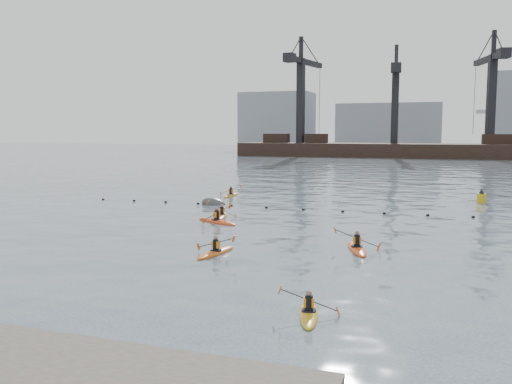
% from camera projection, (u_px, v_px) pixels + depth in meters
% --- Properties ---
extents(ground, '(400.00, 400.00, 0.00)m').
position_uv_depth(ground, '(133.00, 290.00, 20.46)').
color(ground, '#384651').
rests_on(ground, ground).
extents(float_line, '(33.24, 0.73, 0.24)m').
position_uv_depth(float_line, '(285.00, 208.00, 41.77)').
color(float_line, black).
rests_on(float_line, ground).
extents(barge_pier, '(72.00, 19.30, 29.50)m').
position_uv_depth(barge_pier, '(393.00, 149.00, 123.55)').
color(barge_pier, black).
rests_on(barge_pier, ground).
extents(skyline, '(141.00, 28.00, 22.00)m').
position_uv_depth(skyline, '(414.00, 120.00, 159.72)').
color(skyline, gray).
rests_on(skyline, ground).
extents(kayaker_0, '(2.18, 3.25, 1.14)m').
position_uv_depth(kayaker_0, '(216.00, 252.00, 26.49)').
color(kayaker_0, '#D65D14').
rests_on(kayaker_0, ground).
extents(kayaker_1, '(2.00, 3.00, 1.09)m').
position_uv_depth(kayaker_1, '(309.00, 312.00, 17.67)').
color(kayaker_1, gold).
rests_on(kayaker_1, ground).
extents(kayaker_2, '(3.55, 2.28, 1.30)m').
position_uv_depth(kayaker_2, '(217.00, 221.00, 35.53)').
color(kayaker_2, '#E04315').
rests_on(kayaker_2, ground).
extents(kayaker_3, '(2.15, 3.18, 1.29)m').
position_uv_depth(kayaker_3, '(222.00, 215.00, 37.87)').
color(kayaker_3, orange).
rests_on(kayaker_3, ground).
extents(kayaker_4, '(2.35, 3.55, 1.34)m').
position_uv_depth(kayaker_4, '(357.00, 248.00, 27.31)').
color(kayaker_4, '#E84E15').
rests_on(kayaker_4, ground).
extents(kayaker_5, '(2.24, 3.26, 1.21)m').
position_uv_depth(kayaker_5, '(231.00, 195.00, 49.96)').
color(kayaker_5, '#C48217').
rests_on(kayaker_5, ground).
extents(mooring_buoy, '(2.46, 1.62, 1.47)m').
position_uv_depth(mooring_buoy, '(214.00, 204.00, 44.28)').
color(mooring_buoy, '#414447').
rests_on(mooring_buoy, ground).
extents(nav_buoy, '(0.73, 0.73, 1.33)m').
position_uv_depth(nav_buoy, '(481.00, 198.00, 45.11)').
color(nav_buoy, gold).
rests_on(nav_buoy, ground).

